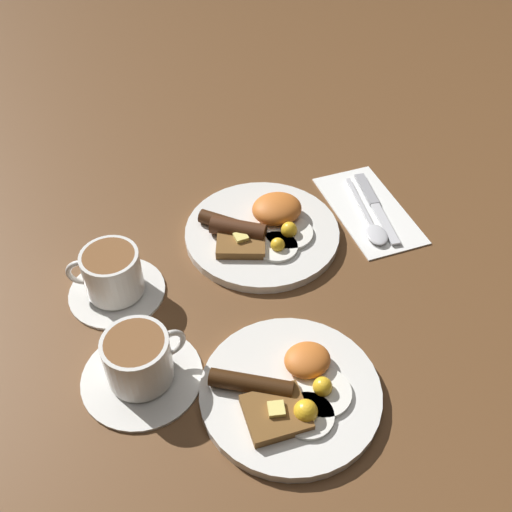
% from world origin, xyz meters
% --- Properties ---
extents(ground_plane, '(3.00, 3.00, 0.00)m').
position_xyz_m(ground_plane, '(0.00, 0.00, 0.00)').
color(ground_plane, brown).
extents(breakfast_plate_near, '(0.25, 0.25, 0.05)m').
position_xyz_m(breakfast_plate_near, '(-0.00, -0.00, 0.01)').
color(breakfast_plate_near, silver).
rests_on(breakfast_plate_near, ground_plane).
extents(breakfast_plate_far, '(0.23, 0.23, 0.04)m').
position_xyz_m(breakfast_plate_far, '(0.07, 0.29, 0.01)').
color(breakfast_plate_far, silver).
rests_on(breakfast_plate_far, ground_plane).
extents(teacup_near, '(0.14, 0.14, 0.08)m').
position_xyz_m(teacup_near, '(0.25, 0.04, 0.04)').
color(teacup_near, silver).
rests_on(teacup_near, ground_plane).
extents(teacup_far, '(0.16, 0.16, 0.08)m').
position_xyz_m(teacup_far, '(0.24, 0.20, 0.03)').
color(teacup_far, silver).
rests_on(teacup_far, ground_plane).
extents(napkin, '(0.11, 0.22, 0.01)m').
position_xyz_m(napkin, '(-0.19, 0.00, 0.00)').
color(napkin, white).
rests_on(napkin, ground_plane).
extents(knife, '(0.04, 0.19, 0.01)m').
position_xyz_m(knife, '(-0.21, -0.01, 0.01)').
color(knife, silver).
rests_on(knife, napkin).
extents(spoon, '(0.05, 0.18, 0.01)m').
position_xyz_m(spoon, '(-0.18, 0.05, 0.01)').
color(spoon, silver).
rests_on(spoon, napkin).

